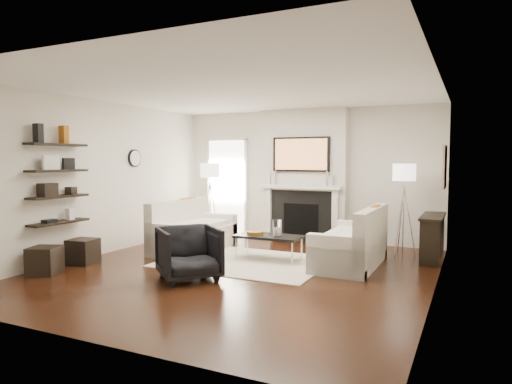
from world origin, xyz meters
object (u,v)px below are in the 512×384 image
at_px(loveseat_left_base, 194,239).
at_px(lamp_left_shade, 210,170).
at_px(loveseat_right_base, 350,252).
at_px(armchair, 189,251).
at_px(lamp_right_shade, 404,172).
at_px(ottoman_near, 83,251).
at_px(coffee_table, 269,236).

xyz_separation_m(loveseat_left_base, lamp_left_shade, (-0.41, 1.25, 1.24)).
bearing_deg(lamp_left_shade, loveseat_right_base, -19.56).
relative_size(armchair, lamp_left_shade, 2.03).
distance_m(lamp_right_shade, ottoman_near, 5.61).
height_order(loveseat_right_base, ottoman_near, loveseat_right_base).
distance_m(loveseat_left_base, lamp_right_shade, 3.97).
bearing_deg(armchair, coffee_table, 22.79).
bearing_deg(lamp_left_shade, armchair, -63.89).
distance_m(loveseat_left_base, coffee_table, 1.58).
height_order(armchair, ottoman_near, armchair).
xyz_separation_m(armchair, ottoman_near, (-2.08, 0.07, -0.21)).
distance_m(loveseat_left_base, lamp_left_shade, 1.80).
bearing_deg(lamp_right_shade, loveseat_left_base, -157.87).
relative_size(loveseat_left_base, lamp_left_shade, 4.50).
bearing_deg(lamp_right_shade, loveseat_right_base, -114.88).
relative_size(loveseat_left_base, ottoman_near, 4.50).
height_order(loveseat_left_base, coffee_table, same).
bearing_deg(loveseat_left_base, ottoman_near, -121.73).
bearing_deg(lamp_right_shade, coffee_table, -140.81).
distance_m(loveseat_right_base, coffee_table, 1.34).
xyz_separation_m(loveseat_right_base, lamp_right_shade, (0.62, 1.34, 1.24)).
bearing_deg(loveseat_right_base, armchair, -135.13).
bearing_deg(armchair, loveseat_left_base, 72.07).
xyz_separation_m(coffee_table, lamp_left_shade, (-1.97, 1.40, 1.05)).
bearing_deg(lamp_right_shade, ottoman_near, -145.70).
relative_size(lamp_left_shade, ottoman_near, 1.00).
distance_m(loveseat_left_base, armchair, 2.03).
relative_size(loveseat_right_base, lamp_left_shade, 4.50).
xyz_separation_m(loveseat_right_base, lamp_left_shade, (-3.28, 1.16, 1.24)).
height_order(coffee_table, armchair, armchair).
xyz_separation_m(lamp_left_shade, lamp_right_shade, (3.90, 0.17, 0.00)).
bearing_deg(loveseat_right_base, lamp_right_shade, 65.12).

